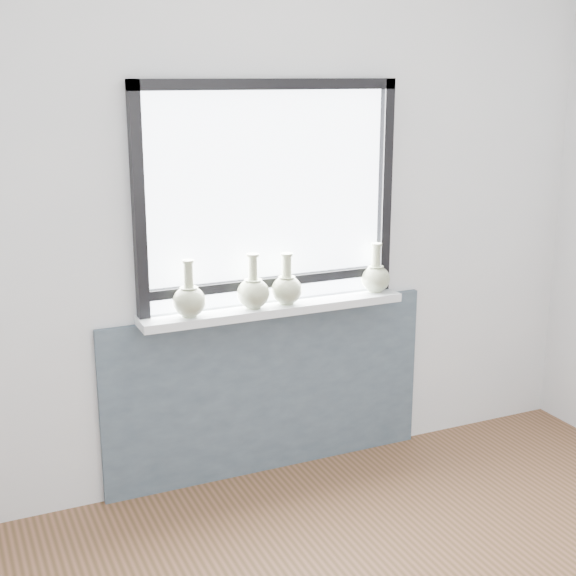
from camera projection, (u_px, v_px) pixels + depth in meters
name	position (u px, v px, depth m)	size (l,w,h in m)	color
back_wall	(266.00, 219.00, 3.83)	(3.60, 0.02, 2.60)	silver
apron_panel	(269.00, 391.00, 4.03)	(1.70, 0.03, 0.86)	#4E5D6C
windowsill	(274.00, 308.00, 3.85)	(1.32, 0.18, 0.04)	silver
window	(268.00, 190.00, 3.76)	(1.30, 0.06, 1.05)	black
vase_a	(189.00, 299.00, 3.63)	(0.15, 0.15, 0.26)	#A1AA86
vase_b	(253.00, 291.00, 3.76)	(0.15, 0.15, 0.26)	#A1AA86
vase_c	(287.00, 287.00, 3.83)	(0.15, 0.15, 0.25)	#A1AA86
vase_d	(376.00, 276.00, 4.05)	(0.15, 0.15, 0.25)	#A1AA86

